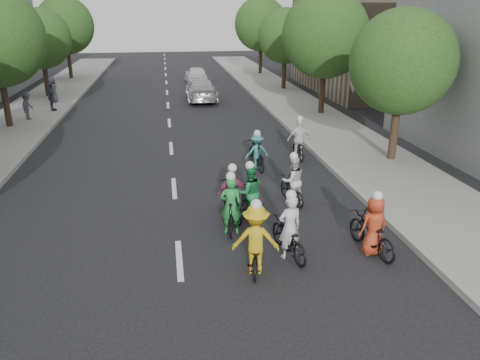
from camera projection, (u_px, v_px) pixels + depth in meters
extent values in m
plane|color=black|center=(179.00, 260.00, 11.62)|extent=(120.00, 120.00, 0.00)
cube|color=#999993|center=(28.00, 153.00, 19.97)|extent=(0.18, 80.00, 0.18)
cube|color=gray|center=(342.00, 139.00, 22.04)|extent=(4.00, 80.00, 0.15)
cube|color=#999993|center=(302.00, 141.00, 21.75)|extent=(0.18, 80.00, 0.18)
cube|color=gray|center=(381.00, 35.00, 34.84)|extent=(10.00, 14.00, 8.00)
cylinder|color=black|center=(6.00, 105.00, 23.89)|extent=(0.32, 0.32, 2.48)
cylinder|color=black|center=(46.00, 81.00, 32.27)|extent=(0.32, 0.32, 2.27)
sphere|color=#254818|center=(40.00, 39.00, 31.29)|extent=(4.00, 4.00, 4.00)
cylinder|color=black|center=(70.00, 65.00, 40.57)|extent=(0.32, 0.32, 2.48)
sphere|color=#254818|center=(65.00, 25.00, 39.44)|extent=(4.80, 4.80, 4.80)
cylinder|color=black|center=(394.00, 135.00, 18.64)|extent=(0.32, 0.32, 2.27)
sphere|color=#254818|center=(402.00, 62.00, 17.66)|extent=(4.00, 4.00, 4.00)
cylinder|color=black|center=(322.00, 94.00, 26.95)|extent=(0.32, 0.32, 2.48)
sphere|color=#254818|center=(325.00, 34.00, 25.82)|extent=(4.80, 4.80, 4.80)
cylinder|color=black|center=(284.00, 75.00, 35.33)|extent=(0.32, 0.32, 2.27)
sphere|color=#254818|center=(285.00, 36.00, 34.35)|extent=(4.00, 4.00, 4.00)
cylinder|color=black|center=(260.00, 61.00, 43.63)|extent=(0.32, 0.32, 2.48)
sphere|color=#254818|center=(261.00, 24.00, 42.50)|extent=(4.80, 4.80, 4.80)
imported|color=black|center=(288.00, 238.00, 11.70)|extent=(1.01, 1.94, 0.97)
imported|color=silver|center=(290.00, 227.00, 11.49)|extent=(0.67, 0.51, 1.65)
sphere|color=silver|center=(291.00, 195.00, 11.19)|extent=(0.26, 0.26, 0.26)
imported|color=black|center=(249.00, 201.00, 13.91)|extent=(0.62, 1.63, 0.96)
imported|color=#1C7F40|center=(250.00, 192.00, 13.70)|extent=(0.85, 0.70, 1.62)
sphere|color=silver|center=(250.00, 166.00, 13.41)|extent=(0.26, 0.26, 0.26)
imported|color=black|center=(255.00, 255.00, 11.07)|extent=(0.81, 1.59, 0.80)
imported|color=gold|center=(256.00, 239.00, 10.82)|extent=(1.20, 0.83, 1.71)
sphere|color=silver|center=(256.00, 205.00, 10.52)|extent=(0.26, 0.26, 0.26)
imported|color=black|center=(232.00, 199.00, 13.82)|extent=(0.83, 1.96, 1.14)
imported|color=#CB477F|center=(232.00, 194.00, 13.65)|extent=(0.97, 0.52, 1.57)
sphere|color=silver|center=(232.00, 168.00, 13.38)|extent=(0.26, 0.26, 0.26)
imported|color=black|center=(371.00, 234.00, 11.87)|extent=(1.04, 2.00, 1.00)
imported|color=#B53A1D|center=(374.00, 225.00, 11.68)|extent=(0.85, 0.64, 1.56)
sphere|color=silver|center=(377.00, 196.00, 11.41)|extent=(0.26, 0.26, 0.26)
imported|color=black|center=(230.00, 216.00, 12.97)|extent=(0.62, 1.61, 0.95)
imported|color=green|center=(231.00, 206.00, 12.75)|extent=(0.64, 0.46, 1.64)
sphere|color=silver|center=(231.00, 177.00, 12.46)|extent=(0.26, 0.26, 0.26)
imported|color=black|center=(292.00, 190.00, 14.94)|extent=(0.85, 1.68, 0.84)
imported|color=silver|center=(293.00, 181.00, 14.72)|extent=(0.86, 0.72, 1.56)
sphere|color=silver|center=(294.00, 156.00, 14.44)|extent=(0.26, 0.26, 0.26)
imported|color=black|center=(256.00, 155.00, 18.04)|extent=(0.77, 1.96, 1.15)
imported|color=teal|center=(257.00, 152.00, 17.89)|extent=(0.98, 0.64, 1.43)
sphere|color=silver|center=(257.00, 133.00, 17.64)|extent=(0.26, 0.26, 0.26)
imported|color=black|center=(298.00, 148.00, 19.39)|extent=(0.65, 1.72, 0.89)
imported|color=white|center=(299.00, 139.00, 19.16)|extent=(0.99, 0.44, 1.66)
sphere|color=silver|center=(300.00, 119.00, 18.87)|extent=(0.26, 0.26, 0.26)
imported|color=#B7B8BC|center=(201.00, 90.00, 31.45)|extent=(2.10, 4.95, 1.42)
imported|color=white|center=(196.00, 75.00, 38.89)|extent=(1.80, 4.13, 1.39)
imported|color=#4A4955|center=(27.00, 106.00, 25.36)|extent=(0.71, 1.05, 1.51)
imported|color=#494A55|center=(51.00, 97.00, 27.57)|extent=(0.74, 1.04, 1.63)
imported|color=#545462|center=(53.00, 90.00, 30.13)|extent=(0.78, 0.92, 1.61)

